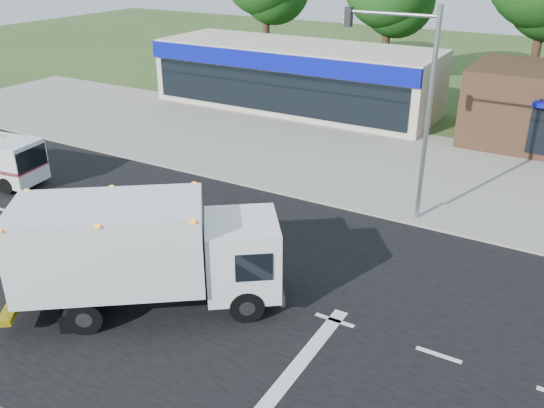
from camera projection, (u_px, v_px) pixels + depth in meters
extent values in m
plane|color=#385123|center=(247.00, 291.00, 17.87)|extent=(120.00, 120.00, 0.00)
cube|color=black|center=(247.00, 291.00, 17.87)|extent=(60.00, 14.00, 0.02)
cube|color=gray|center=(351.00, 197.00, 24.28)|extent=(60.00, 2.40, 0.12)
cube|color=gray|center=(397.00, 157.00, 28.85)|extent=(60.00, 9.00, 0.02)
cube|color=silver|center=(48.00, 225.00, 21.99)|extent=(1.20, 0.15, 0.01)
cube|color=silver|center=(106.00, 244.00, 20.61)|extent=(1.20, 0.15, 0.01)
cube|color=silver|center=(171.00, 266.00, 19.24)|extent=(1.20, 0.15, 0.01)
cube|color=silver|center=(247.00, 291.00, 17.86)|extent=(1.20, 0.15, 0.01)
cube|color=silver|center=(335.00, 320.00, 16.49)|extent=(1.20, 0.15, 0.01)
cube|color=silver|center=(439.00, 355.00, 15.11)|extent=(1.20, 0.15, 0.01)
cube|color=silver|center=(284.00, 384.00, 14.14)|extent=(0.40, 7.00, 0.01)
cube|color=black|center=(116.00, 288.00, 16.74)|extent=(4.79, 3.94, 0.36)
cube|color=white|center=(242.00, 254.00, 16.74)|extent=(3.00, 3.04, 2.18)
cube|color=black|center=(276.00, 246.00, 16.75)|extent=(1.31, 1.68, 0.94)
cube|color=white|center=(110.00, 244.00, 16.13)|extent=(5.66, 5.11, 2.44)
cube|color=silver|center=(14.00, 250.00, 15.89)|extent=(1.29, 1.71, 1.98)
cube|color=yellow|center=(17.00, 298.00, 16.52)|extent=(1.78, 2.22, 0.19)
cube|color=orange|center=(105.00, 205.00, 15.63)|extent=(5.52, 5.02, 0.08)
cylinder|color=black|center=(242.00, 270.00, 18.10)|extent=(0.99, 0.85, 1.00)
cylinder|color=black|center=(247.00, 306.00, 16.32)|extent=(0.99, 0.85, 1.00)
cylinder|color=black|center=(97.00, 277.00, 17.70)|extent=(0.99, 0.85, 1.00)
cylinder|color=black|center=(85.00, 317.00, 15.82)|extent=(0.99, 0.85, 1.00)
imported|color=tan|center=(86.00, 233.00, 19.47)|extent=(0.80, 0.74, 1.84)
sphere|color=white|center=(82.00, 209.00, 19.09)|extent=(0.28, 0.28, 0.28)
cube|color=black|center=(25.00, 157.00, 24.73)|extent=(0.99, 1.84, 0.92)
cylinder|color=black|center=(35.00, 172.00, 26.03)|extent=(0.76, 0.34, 0.74)
cylinder|color=black|center=(7.00, 186.00, 24.62)|extent=(0.76, 0.34, 0.74)
cube|color=beige|center=(296.00, 76.00, 36.85)|extent=(18.00, 6.00, 4.00)
cube|color=#060E95|center=(272.00, 62.00, 33.87)|extent=(18.00, 0.30, 1.00)
cube|color=black|center=(272.00, 92.00, 34.62)|extent=(17.00, 0.12, 2.40)
cylinder|color=gray|center=(428.00, 120.00, 20.78)|extent=(0.18, 0.18, 8.00)
cylinder|color=gray|center=(391.00, 14.00, 20.06)|extent=(3.40, 0.12, 0.12)
cube|color=black|center=(349.00, 17.00, 20.88)|extent=(0.25, 0.25, 0.70)
cylinder|color=#332114|center=(266.00, 27.00, 45.63)|extent=(0.56, 0.56, 7.35)
cylinder|color=#332114|center=(386.00, 40.00, 41.15)|extent=(0.56, 0.56, 6.86)
sphere|color=#184614|center=(398.00, 1.00, 40.21)|extent=(5.10, 5.10, 5.10)
cylinder|color=#332114|center=(537.00, 45.00, 36.36)|extent=(0.56, 0.56, 7.84)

